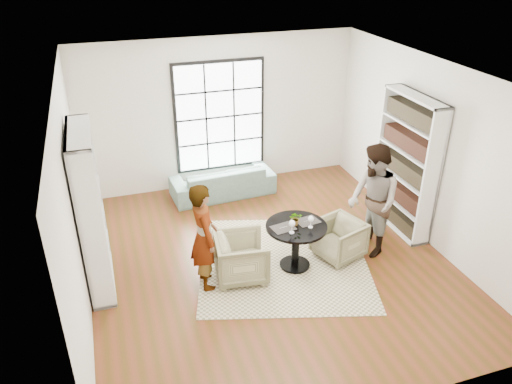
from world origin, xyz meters
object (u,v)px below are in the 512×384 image
object	(u,v)px
armchair_right	(339,239)
flower_centerpiece	(296,218)
wine_glass_left	(292,224)
wine_glass_right	(311,219)
pedestal_table	(296,237)
armchair_left	(241,257)
person_left	(204,237)
person_right	(373,201)
sofa	(223,181)

from	to	relation	value
armchair_right	flower_centerpiece	size ratio (longest dim) A/B	3.24
wine_glass_left	wine_glass_right	xyz separation A→B (m)	(0.33, 0.06, -0.01)
pedestal_table	armchair_left	distance (m)	0.90
person_left	person_right	world-z (taller)	person_right
armchair_right	wine_glass_left	size ratio (longest dim) A/B	3.30
wine_glass_left	wine_glass_right	size ratio (longest dim) A/B	1.09
wine_glass_right	armchair_right	bearing A→B (deg)	15.32
sofa	flower_centerpiece	size ratio (longest dim) A/B	9.35
wine_glass_left	flower_centerpiece	size ratio (longest dim) A/B	0.98
pedestal_table	person_left	bearing A→B (deg)	-179.98
flower_centerpiece	person_left	bearing A→B (deg)	-178.82
wine_glass_right	flower_centerpiece	xyz separation A→B (m)	(-0.19, 0.14, -0.03)
pedestal_table	wine_glass_right	xyz separation A→B (m)	(0.18, -0.12, 0.34)
armchair_left	wine_glass_left	xyz separation A→B (m)	(0.73, -0.17, 0.55)
pedestal_table	person_left	world-z (taller)	person_left
person_left	flower_centerpiece	world-z (taller)	person_left
person_left	flower_centerpiece	size ratio (longest dim) A/B	7.67
armchair_right	wine_glass_left	bearing A→B (deg)	-95.28
person_left	flower_centerpiece	bearing A→B (deg)	-90.74
armchair_right	wine_glass_right	world-z (taller)	wine_glass_right
person_right	flower_centerpiece	xyz separation A→B (m)	(-1.32, -0.02, -0.07)
sofa	person_right	world-z (taller)	person_right
pedestal_table	flower_centerpiece	world-z (taller)	flower_centerpiece
flower_centerpiece	sofa	bearing A→B (deg)	99.44
armchair_right	sofa	bearing A→B (deg)	-174.09
pedestal_table	flower_centerpiece	distance (m)	0.31
armchair_right	wine_glass_right	distance (m)	0.83
sofa	wine_glass_right	size ratio (longest dim) A/B	10.43
pedestal_table	wine_glass_right	distance (m)	0.41
armchair_left	armchair_right	xyz separation A→B (m)	(1.64, 0.05, -0.03)
person_left	person_right	distance (m)	2.74
armchair_left	armchair_right	size ratio (longest dim) A/B	1.10
pedestal_table	person_right	distance (m)	1.37
person_left	sofa	bearing A→B (deg)	-21.61
pedestal_table	sofa	distance (m)	2.76
armchair_left	person_right	distance (m)	2.26
armchair_right	person_left	xyz separation A→B (m)	(-2.19, -0.05, 0.51)
sofa	person_left	world-z (taller)	person_left
armchair_right	person_right	bearing A→B (deg)	71.40
wine_glass_right	flower_centerpiece	bearing A→B (deg)	142.42
armchair_left	wine_glass_right	world-z (taller)	wine_glass_right
wine_glass_right	person_right	bearing A→B (deg)	8.03
armchair_left	wine_glass_left	bearing A→B (deg)	-96.02
pedestal_table	wine_glass_left	distance (m)	0.42
sofa	person_right	xyz separation A→B (m)	(1.77, -2.67, 0.63)
sofa	armchair_right	world-z (taller)	armchair_right
armchair_left	person_left	bearing A→B (deg)	97.09
sofa	armchair_right	bearing A→B (deg)	110.94
armchair_left	person_right	xyz separation A→B (m)	(2.19, 0.05, 0.57)
sofa	wine_glass_left	distance (m)	2.96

